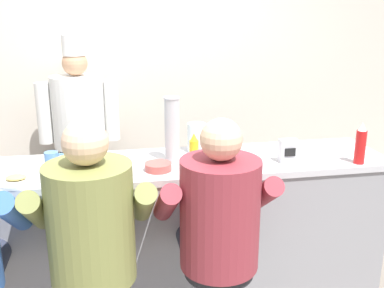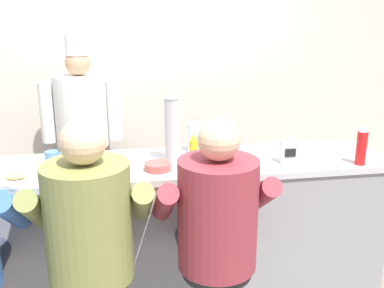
{
  "view_description": "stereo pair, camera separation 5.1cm",
  "coord_description": "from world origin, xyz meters",
  "px_view_note": "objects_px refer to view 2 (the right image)",
  "views": [
    {
      "loc": [
        -0.33,
        -2.33,
        1.91
      ],
      "look_at": [
        0.16,
        0.28,
        1.11
      ],
      "focal_mm": 42.0,
      "sensor_mm": 36.0,
      "label": 1
    },
    {
      "loc": [
        -0.28,
        -2.34,
        1.91
      ],
      "look_at": [
        0.16,
        0.28,
        1.11
      ],
      "focal_mm": 42.0,
      "sensor_mm": 36.0,
      "label": 2
    }
  ],
  "objects_px": {
    "water_pitcher_clear": "(197,138)",
    "diner_seated_maroon": "(216,220)",
    "breakfast_plate": "(16,179)",
    "cup_stack_steel": "(172,130)",
    "hot_sauce_bottle_orange": "(223,154)",
    "cereal_bowl": "(158,166)",
    "coffee_mug_blue": "(53,159)",
    "diner_seated_olive": "(90,228)",
    "ketchup_bottle_red": "(362,145)",
    "napkin_dispenser_chrome": "(289,151)",
    "mustard_bottle_yellow": "(194,151)",
    "cook_in_whites_near": "(82,128)"
  },
  "relations": [
    {
      "from": "ketchup_bottle_red",
      "to": "water_pitcher_clear",
      "type": "relative_size",
      "value": 1.32
    },
    {
      "from": "water_pitcher_clear",
      "to": "cook_in_whites_near",
      "type": "height_order",
      "value": "cook_in_whites_near"
    },
    {
      "from": "napkin_dispenser_chrome",
      "to": "cook_in_whites_near",
      "type": "distance_m",
      "value": 1.85
    },
    {
      "from": "coffee_mug_blue",
      "to": "diner_seated_olive",
      "type": "height_order",
      "value": "diner_seated_olive"
    },
    {
      "from": "hot_sauce_bottle_orange",
      "to": "diner_seated_maroon",
      "type": "height_order",
      "value": "diner_seated_maroon"
    },
    {
      "from": "breakfast_plate",
      "to": "cereal_bowl",
      "type": "relative_size",
      "value": 1.51
    },
    {
      "from": "mustard_bottle_yellow",
      "to": "coffee_mug_blue",
      "type": "xyz_separation_m",
      "value": [
        -0.84,
        0.14,
        -0.05
      ]
    },
    {
      "from": "ketchup_bottle_red",
      "to": "diner_seated_maroon",
      "type": "relative_size",
      "value": 0.18
    },
    {
      "from": "breakfast_plate",
      "to": "cook_in_whites_near",
      "type": "distance_m",
      "value": 1.36
    },
    {
      "from": "cereal_bowl",
      "to": "diner_seated_maroon",
      "type": "xyz_separation_m",
      "value": [
        0.26,
        -0.45,
        -0.15
      ]
    },
    {
      "from": "napkin_dispenser_chrome",
      "to": "diner_seated_olive",
      "type": "xyz_separation_m",
      "value": [
        -1.2,
        -0.46,
        -0.19
      ]
    },
    {
      "from": "hot_sauce_bottle_orange",
      "to": "ketchup_bottle_red",
      "type": "bearing_deg",
      "value": -11.42
    },
    {
      "from": "cereal_bowl",
      "to": "cook_in_whites_near",
      "type": "relative_size",
      "value": 0.09
    },
    {
      "from": "water_pitcher_clear",
      "to": "diner_seated_maroon",
      "type": "relative_size",
      "value": 0.14
    },
    {
      "from": "cup_stack_steel",
      "to": "water_pitcher_clear",
      "type": "bearing_deg",
      "value": 42.7
    },
    {
      "from": "ketchup_bottle_red",
      "to": "hot_sauce_bottle_orange",
      "type": "xyz_separation_m",
      "value": [
        -0.82,
        0.17,
        -0.06
      ]
    },
    {
      "from": "water_pitcher_clear",
      "to": "diner_seated_maroon",
      "type": "bearing_deg",
      "value": -92.83
    },
    {
      "from": "diner_seated_olive",
      "to": "diner_seated_maroon",
      "type": "xyz_separation_m",
      "value": [
        0.64,
        -0.0,
        -0.01
      ]
    },
    {
      "from": "hot_sauce_bottle_orange",
      "to": "water_pitcher_clear",
      "type": "bearing_deg",
      "value": 116.01
    },
    {
      "from": "cereal_bowl",
      "to": "cup_stack_steel",
      "type": "xyz_separation_m",
      "value": [
        0.11,
        0.14,
        0.18
      ]
    },
    {
      "from": "cereal_bowl",
      "to": "cup_stack_steel",
      "type": "height_order",
      "value": "cup_stack_steel"
    },
    {
      "from": "hot_sauce_bottle_orange",
      "to": "diner_seated_olive",
      "type": "xyz_separation_m",
      "value": [
        -0.8,
        -0.52,
        -0.18
      ]
    },
    {
      "from": "coffee_mug_blue",
      "to": "diner_seated_maroon",
      "type": "relative_size",
      "value": 0.09
    },
    {
      "from": "coffee_mug_blue",
      "to": "mustard_bottle_yellow",
      "type": "bearing_deg",
      "value": -9.1
    },
    {
      "from": "diner_seated_maroon",
      "to": "cook_in_whites_near",
      "type": "xyz_separation_m",
      "value": [
        -0.78,
        1.73,
        0.08
      ]
    },
    {
      "from": "ketchup_bottle_red",
      "to": "mustard_bottle_yellow",
      "type": "xyz_separation_m",
      "value": [
        -1.02,
        0.14,
        -0.03
      ]
    },
    {
      "from": "water_pitcher_clear",
      "to": "hot_sauce_bottle_orange",
      "type": "bearing_deg",
      "value": -63.99
    },
    {
      "from": "hot_sauce_bottle_orange",
      "to": "diner_seated_maroon",
      "type": "relative_size",
      "value": 0.09
    },
    {
      "from": "ketchup_bottle_red",
      "to": "hot_sauce_bottle_orange",
      "type": "relative_size",
      "value": 2.1
    },
    {
      "from": "napkin_dispenser_chrome",
      "to": "cook_in_whites_near",
      "type": "relative_size",
      "value": 0.08
    },
    {
      "from": "cup_stack_steel",
      "to": "diner_seated_olive",
      "type": "xyz_separation_m",
      "value": [
        -0.49,
        -0.59,
        -0.32
      ]
    },
    {
      "from": "breakfast_plate",
      "to": "cook_in_whites_near",
      "type": "bearing_deg",
      "value": 78.63
    },
    {
      "from": "breakfast_plate",
      "to": "coffee_mug_blue",
      "type": "xyz_separation_m",
      "value": [
        0.17,
        0.23,
        0.03
      ]
    },
    {
      "from": "coffee_mug_blue",
      "to": "diner_seated_maroon",
      "type": "distance_m",
      "value": 1.09
    },
    {
      "from": "coffee_mug_blue",
      "to": "cook_in_whites_near",
      "type": "height_order",
      "value": "cook_in_whites_near"
    },
    {
      "from": "ketchup_bottle_red",
      "to": "breakfast_plate",
      "type": "distance_m",
      "value": 2.03
    },
    {
      "from": "diner_seated_olive",
      "to": "cup_stack_steel",
      "type": "bearing_deg",
      "value": 50.44
    },
    {
      "from": "breakfast_plate",
      "to": "napkin_dispenser_chrome",
      "type": "relative_size",
      "value": 1.67
    },
    {
      "from": "mustard_bottle_yellow",
      "to": "napkin_dispenser_chrome",
      "type": "relative_size",
      "value": 1.43
    },
    {
      "from": "breakfast_plate",
      "to": "cup_stack_steel",
      "type": "bearing_deg",
      "value": 12.3
    },
    {
      "from": "hot_sauce_bottle_orange",
      "to": "water_pitcher_clear",
      "type": "height_order",
      "value": "water_pitcher_clear"
    },
    {
      "from": "ketchup_bottle_red",
      "to": "cup_stack_steel",
      "type": "relative_size",
      "value": 0.63
    },
    {
      "from": "cereal_bowl",
      "to": "breakfast_plate",
      "type": "bearing_deg",
      "value": -175.97
    },
    {
      "from": "napkin_dispenser_chrome",
      "to": "diner_seated_olive",
      "type": "height_order",
      "value": "diner_seated_olive"
    },
    {
      "from": "cup_stack_steel",
      "to": "breakfast_plate",
      "type": "bearing_deg",
      "value": -167.7
    },
    {
      "from": "coffee_mug_blue",
      "to": "napkin_dispenser_chrome",
      "type": "distance_m",
      "value": 1.45
    },
    {
      "from": "cup_stack_steel",
      "to": "diner_seated_olive",
      "type": "bearing_deg",
      "value": -129.56
    },
    {
      "from": "diner_seated_maroon",
      "to": "mustard_bottle_yellow",
      "type": "bearing_deg",
      "value": 93.69
    },
    {
      "from": "diner_seated_maroon",
      "to": "water_pitcher_clear",
      "type": "bearing_deg",
      "value": 87.17
    },
    {
      "from": "cereal_bowl",
      "to": "coffee_mug_blue",
      "type": "bearing_deg",
      "value": 164.14
    }
  ]
}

